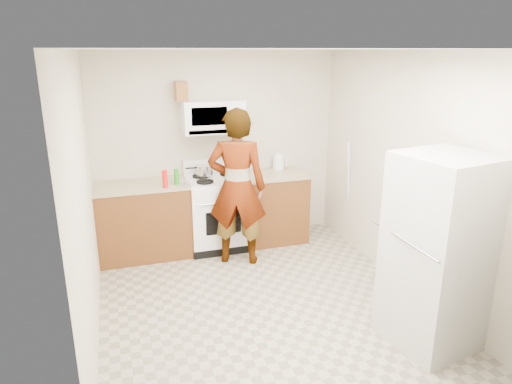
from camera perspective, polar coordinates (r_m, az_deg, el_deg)
name	(u,v)px	position (r m, az deg, el deg)	size (l,w,h in m)	color
floor	(260,300)	(4.89, 0.51, -13.31)	(3.60, 3.60, 0.00)	gray
back_wall	(218,149)	(6.07, -4.75, 5.43)	(3.20, 0.02, 2.50)	beige
right_wall	(402,172)	(5.10, 17.81, 2.37)	(0.02, 3.60, 2.50)	beige
cabinet_left	(144,221)	(5.86, -13.84, -3.60)	(1.12, 0.62, 0.90)	#622F17
counter_left	(141,186)	(5.72, -14.17, 0.79)	(1.14, 0.64, 0.04)	tan
cabinet_right	(274,208)	(6.19, 2.22, -1.97)	(0.80, 0.62, 0.90)	#622F17
counter_right	(274,174)	(6.05, 2.27, 2.21)	(0.82, 0.64, 0.04)	tan
gas_range	(218,211)	(5.96, -4.83, -2.42)	(0.76, 0.65, 1.13)	white
microwave	(213,117)	(5.80, -5.42, 9.38)	(0.76, 0.38, 0.40)	white
person	(237,188)	(5.38, -2.38, 0.56)	(0.69, 0.45, 1.88)	tan
fridge	(438,252)	(4.20, 21.76, -7.04)	(0.70, 0.70, 1.70)	silver
kettle	(279,162)	(6.23, 2.84, 3.71)	(0.16, 0.16, 0.19)	white
jug	(181,91)	(5.69, -9.38, 12.33)	(0.14, 0.14, 0.24)	brown
saucepan	(204,170)	(5.91, -6.49, 2.73)	(0.22, 0.22, 0.12)	silver
tray	(235,177)	(5.77, -2.63, 1.83)	(0.25, 0.16, 0.05)	white
bottle_spray	(165,179)	(5.47, -11.31, 1.58)	(0.06, 0.06, 0.21)	red
bottle_hot_sauce	(176,177)	(5.63, -9.93, 1.80)	(0.05, 0.05, 0.15)	orange
bottle_green_cap	(177,177)	(5.58, -9.91, 1.88)	(0.06, 0.06, 0.19)	#1E8618
pot_lid	(185,184)	(5.57, -8.83, 0.94)	(0.25, 0.25, 0.01)	white
broom	(348,192)	(6.16, 11.48, 0.06)	(0.03, 0.03, 1.41)	silver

